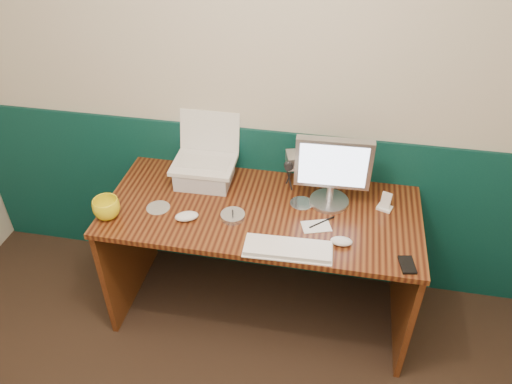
% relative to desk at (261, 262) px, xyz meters
% --- Properties ---
extents(back_wall, '(3.50, 0.04, 2.50)m').
position_rel_desk_xyz_m(back_wall, '(-0.10, 0.37, 0.88)').
color(back_wall, beige).
rests_on(back_wall, ground).
extents(wainscot, '(3.48, 0.02, 1.00)m').
position_rel_desk_xyz_m(wainscot, '(-0.10, 0.36, 0.12)').
color(wainscot, '#072E30').
rests_on(wainscot, ground).
extents(desk, '(1.60, 0.70, 0.75)m').
position_rel_desk_xyz_m(desk, '(0.00, 0.00, 0.00)').
color(desk, '#331209').
rests_on(desk, ground).
extents(laptop_riser, '(0.29, 0.25, 0.10)m').
position_rel_desk_xyz_m(laptop_riser, '(-0.35, 0.19, 0.42)').
color(laptop_riser, silver).
rests_on(laptop_riser, desk).
extents(laptop, '(0.33, 0.26, 0.27)m').
position_rel_desk_xyz_m(laptop, '(-0.35, 0.19, 0.61)').
color(laptop, white).
rests_on(laptop, laptop_riser).
extents(monitor, '(0.38, 0.12, 0.37)m').
position_rel_desk_xyz_m(monitor, '(0.33, 0.12, 0.56)').
color(monitor, '#AFB0B4').
rests_on(monitor, desk).
extents(keyboard, '(0.40, 0.15, 0.02)m').
position_rel_desk_xyz_m(keyboard, '(0.17, -0.28, 0.39)').
color(keyboard, white).
rests_on(keyboard, desk).
extents(mouse_right, '(0.10, 0.06, 0.03)m').
position_rel_desk_xyz_m(mouse_right, '(0.41, -0.18, 0.39)').
color(mouse_right, silver).
rests_on(mouse_right, desk).
extents(mouse_left, '(0.13, 0.11, 0.04)m').
position_rel_desk_xyz_m(mouse_left, '(-0.35, -0.15, 0.39)').
color(mouse_left, white).
rests_on(mouse_left, desk).
extents(mug, '(0.18, 0.18, 0.11)m').
position_rel_desk_xyz_m(mug, '(-0.74, -0.20, 0.43)').
color(mug, yellow).
rests_on(mug, desk).
extents(camcorder, '(0.12, 0.14, 0.19)m').
position_rel_desk_xyz_m(camcorder, '(0.13, 0.23, 0.47)').
color(camcorder, '#BABABF').
rests_on(camcorder, desk).
extents(cd_spindle, '(0.12, 0.12, 0.03)m').
position_rel_desk_xyz_m(cd_spindle, '(-0.13, -0.09, 0.39)').
color(cd_spindle, '#B7BEC8').
rests_on(cd_spindle, desk).
extents(cd_loose_a, '(0.12, 0.12, 0.00)m').
position_rel_desk_xyz_m(cd_loose_a, '(-0.52, -0.09, 0.38)').
color(cd_loose_a, silver).
rests_on(cd_loose_a, desk).
extents(cd_loose_b, '(0.12, 0.12, 0.00)m').
position_rel_desk_xyz_m(cd_loose_b, '(0.19, 0.09, 0.38)').
color(cd_loose_b, silver).
rests_on(cd_loose_b, desk).
extents(pen, '(0.12, 0.11, 0.01)m').
position_rel_desk_xyz_m(pen, '(0.31, -0.05, 0.38)').
color(pen, black).
rests_on(pen, desk).
extents(papers, '(0.16, 0.13, 0.00)m').
position_rel_desk_xyz_m(papers, '(0.29, -0.08, 0.38)').
color(papers, white).
rests_on(papers, desk).
extents(dock, '(0.09, 0.08, 0.01)m').
position_rel_desk_xyz_m(dock, '(0.61, 0.12, 0.38)').
color(dock, white).
rests_on(dock, desk).
extents(music_player, '(0.05, 0.04, 0.09)m').
position_rel_desk_xyz_m(music_player, '(0.61, 0.12, 0.43)').
color(music_player, white).
rests_on(music_player, dock).
extents(pda, '(0.08, 0.12, 0.01)m').
position_rel_desk_xyz_m(pda, '(0.71, -0.27, 0.38)').
color(pda, black).
rests_on(pda, desk).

